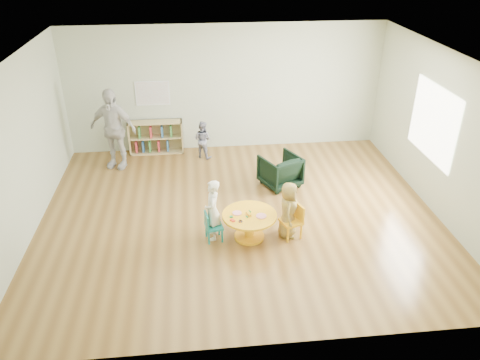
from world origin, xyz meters
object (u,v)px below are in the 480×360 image
Objects in this scene: kid_chair_right at (293,220)px; child_left at (213,210)px; activity_table at (249,222)px; kid_chair_left at (212,226)px; toddler at (203,140)px; bookshelf at (155,137)px; armchair at (280,171)px; child_right at (288,210)px; adult_caretaker at (113,129)px.

kid_chair_right is 1.34m from child_left.
kid_chair_left is at bearing -179.47° from activity_table.
child_left is at bearing 121.72° from toddler.
bookshelf is 1.71× the size of armchair.
armchair is 0.83× the size of toddler.
child_right reaches higher than kid_chair_right.
bookshelf is at bearing 14.21° from kid_chair_right.
adult_caretaker is (-3.22, 2.96, 0.54)m from kid_chair_right.
child_left is 1.23m from child_right.
child_right is at bearing 142.71° from toddler.
child_left is at bearing 23.99° from armchair.
adult_caretaker is at bearing -156.03° from kid_chair_left.
child_left is (-1.32, 0.10, 0.21)m from kid_chair_right.
kid_chair_left is 2.25m from armchair.
activity_table is 1.27× the size of armchair.
bookshelf is at bearing -157.59° from child_left.
toddler reaches higher than activity_table.
toddler is (-0.06, 3.12, -0.11)m from child_left.
armchair is (2.53, -1.85, -0.05)m from bookshelf.
kid_chair_left is 1.28m from child_right.
activity_table is 0.72m from kid_chair_right.
toddler is at bearing -70.23° from armchair.
armchair is at bearing -23.08° from kid_chair_right.
child_right is at bearing -56.74° from bookshelf.
activity_table is 0.92× the size of child_right.
activity_table is 0.63m from child_left.
kid_chair_left is 0.73× the size of armchair.
kid_chair_right is at bearing 90.60° from child_left.
child_left is (0.03, 0.07, 0.25)m from kid_chair_left.
activity_table is at bearing 67.74° from kid_chair_right.
armchair is at bearing 144.27° from child_left.
adult_caretaker reaches higher than child_left.
activity_table is 1.51× the size of kid_chair_right.
child_right is at bearing 91.96° from child_left.
child_right reaches higher than toddler.
activity_table is 0.52× the size of adult_caretaker.
child_right reaches higher than activity_table.
toddler is (-1.29, 3.18, -0.07)m from child_right.
bookshelf is 0.70× the size of adult_caretaker.
kid_chair_right is at bearing 61.24° from armchair.
armchair reaches higher than kid_chair_right.
adult_caretaker reaches higher than bookshelf.
kid_chair_left is 0.43× the size of bookshelf.
kid_chair_right is 0.70× the size of toddler.
bookshelf is at bearing 48.11° from child_right.
kid_chair_right is (1.34, -0.03, 0.04)m from kid_chair_left.
toddler is (-0.65, 3.19, 0.11)m from activity_table.
adult_caretaker reaches higher than toddler.
child_left is at bearing 151.53° from kid_chair_left.
armchair is 0.41× the size of adult_caretaker.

